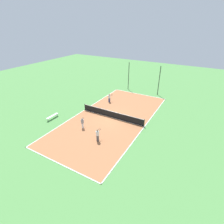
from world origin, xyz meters
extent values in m
plane|color=#518E47|center=(0.00, 0.00, 0.00)|extent=(80.00, 80.00, 0.00)
cube|color=#AD6B42|center=(0.00, 0.00, 0.01)|extent=(9.85, 20.92, 0.02)
cube|color=white|center=(-4.88, 0.00, 0.02)|extent=(0.10, 20.92, 0.00)
cube|color=white|center=(4.88, 0.00, 0.02)|extent=(0.10, 20.92, 0.00)
cube|color=white|center=(0.00, -10.41, 0.02)|extent=(9.85, 0.10, 0.00)
cube|color=white|center=(0.00, 10.41, 0.02)|extent=(9.85, 0.10, 0.00)
cube|color=white|center=(0.00, 0.00, 0.02)|extent=(9.85, 0.10, 0.00)
cylinder|color=black|center=(-4.78, 0.00, 0.55)|extent=(0.10, 0.10, 1.04)
cylinder|color=black|center=(4.78, 0.00, 0.55)|extent=(0.10, 0.10, 1.04)
cube|color=black|center=(0.00, 0.00, 0.52)|extent=(9.55, 0.03, 0.99)
cube|color=white|center=(0.00, 0.00, 0.99)|extent=(9.55, 0.04, 0.06)
cube|color=silver|center=(-7.14, -4.39, 0.43)|extent=(0.36, 2.00, 0.04)
cylinder|color=#4C4C51|center=(-7.14, -5.23, 0.21)|extent=(0.08, 0.08, 0.41)
cylinder|color=#4C4C51|center=(-7.14, -3.54, 0.21)|extent=(0.08, 0.08, 0.41)
cube|color=navy|center=(-3.05, 4.42, 0.38)|extent=(0.24, 0.28, 0.72)
cylinder|color=silver|center=(-3.05, 4.42, 1.00)|extent=(0.42, 0.42, 0.51)
sphere|color=#A87A56|center=(-3.05, 4.42, 1.36)|extent=(0.22, 0.22, 0.22)
cylinder|color=#262626|center=(-2.99, 4.73, 1.13)|extent=(0.08, 0.28, 0.03)
torus|color=black|center=(-2.94, 5.01, 1.13)|extent=(0.35, 0.35, 0.02)
cube|color=white|center=(-1.89, -4.26, 0.39)|extent=(0.30, 0.32, 0.73)
cylinder|color=gray|center=(-1.89, -4.26, 1.01)|extent=(0.49, 0.49, 0.51)
sphere|color=tan|center=(-1.89, -4.26, 1.37)|extent=(0.22, 0.22, 0.22)
cylinder|color=#262626|center=(-2.04, -3.98, 1.14)|extent=(0.16, 0.26, 0.03)
torus|color=black|center=(-2.18, -3.73, 1.14)|extent=(0.41, 0.41, 0.02)
cube|color=#4C4C51|center=(1.29, -5.56, 0.41)|extent=(0.24, 0.28, 0.78)
cylinder|color=white|center=(1.29, -5.56, 1.07)|extent=(0.42, 0.42, 0.54)
sphere|color=#A87A56|center=(1.29, -5.56, 1.46)|extent=(0.23, 0.23, 0.23)
cylinder|color=#262626|center=(1.24, -5.24, 1.21)|extent=(0.08, 0.28, 0.03)
torus|color=black|center=(1.19, -4.97, 1.21)|extent=(0.35, 0.35, 0.02)
sphere|color=#CCE033|center=(1.56, 8.43, 0.06)|extent=(0.07, 0.07, 0.07)
sphere|color=#CCE033|center=(-1.79, 10.01, 0.06)|extent=(0.07, 0.07, 0.07)
sphere|color=#CCE033|center=(-1.85, -10.08, 0.06)|extent=(0.07, 0.07, 0.07)
cylinder|color=black|center=(-3.02, 11.85, 2.67)|extent=(0.12, 0.12, 5.33)
cylinder|color=black|center=(3.02, 11.85, 2.67)|extent=(0.12, 0.12, 5.33)
camera|label=1|loc=(10.75, -18.84, 12.20)|focal=28.00mm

